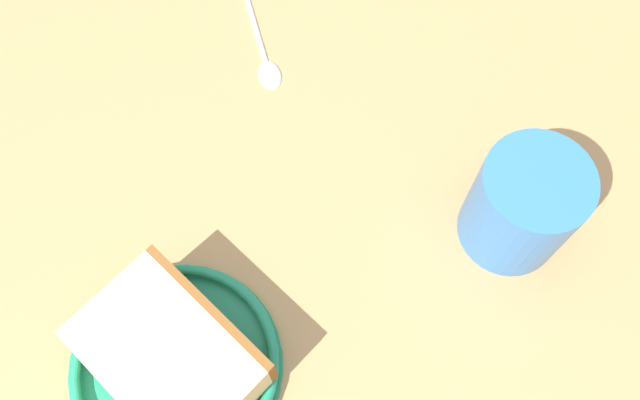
# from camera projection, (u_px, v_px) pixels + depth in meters

# --- Properties ---
(ground_plane) EXTENTS (1.18, 1.18, 0.03)m
(ground_plane) POSITION_uv_depth(u_px,v_px,m) (313.00, 278.00, 0.53)
(ground_plane) COLOR tan
(small_plate) EXTENTS (0.15, 0.15, 0.02)m
(small_plate) POSITION_uv_depth(u_px,v_px,m) (176.00, 366.00, 0.48)
(small_plate) COLOR #1E8C66
(small_plate) RESTS_ON ground_plane
(cake_slice) EXTENTS (0.11, 0.14, 0.05)m
(cake_slice) POSITION_uv_depth(u_px,v_px,m) (171.00, 356.00, 0.46)
(cake_slice) COLOR brown
(cake_slice) RESTS_ON small_plate
(tea_mug) EXTENTS (0.10, 0.08, 0.09)m
(tea_mug) POSITION_uv_depth(u_px,v_px,m) (524.00, 204.00, 0.49)
(tea_mug) COLOR #3372BF
(tea_mug) RESTS_ON ground_plane
(teaspoon) EXTENTS (0.04, 0.12, 0.01)m
(teaspoon) POSITION_uv_depth(u_px,v_px,m) (264.00, 55.00, 0.59)
(teaspoon) COLOR silver
(teaspoon) RESTS_ON ground_plane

